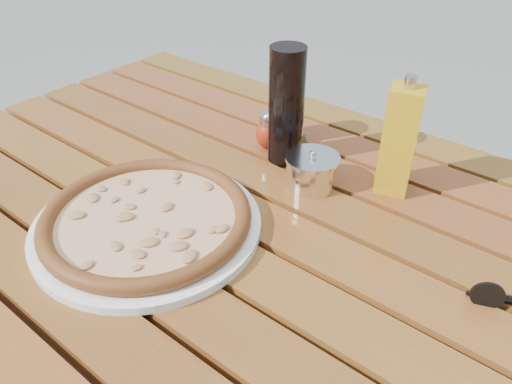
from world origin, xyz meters
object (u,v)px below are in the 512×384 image
Objects in this scene: dark_bottle at (286,106)px; parmesan_tin at (312,171)px; pizza at (146,218)px; oregano_shaker at (293,140)px; soda_can at (288,112)px; table at (249,247)px; olive_oil_cruet at (400,140)px; plate at (147,225)px; pepper_shaker at (269,130)px.

dark_bottle is 2.06× the size of parmesan_tin.
dark_bottle is (0.04, 0.31, 0.09)m from pizza.
oregano_shaker is 0.68× the size of soda_can.
table is 4.18× the size of pizza.
oregano_shaker is at bearing -173.32° from olive_oil_cruet.
olive_oil_cruet reaches higher than plate.
soda_can reaches higher than table.
pizza is 0.33m from oregano_shaker.
parmesan_tin is at bearing -144.96° from olive_oil_cruet.
table is at bearing -125.41° from olive_oil_cruet.
pizza is 0.43m from olive_oil_cruet.
pizza is at bearing -98.78° from oregano_shaker.
parmesan_tin is (0.13, 0.27, 0.01)m from pizza.
dark_bottle is (0.05, -0.01, 0.07)m from pepper_shaker.
pepper_shaker is 0.27m from olive_oil_cruet.
oregano_shaker is at bearing 144.52° from parmesan_tin.
plate is at bearing -98.78° from oregano_shaker.
plate is 1.08× the size of pizza.
olive_oil_cruet is (0.25, 0.35, 0.07)m from pizza.
pizza is 4.08× the size of pepper_shaker.
pizza is at bearing -96.96° from dark_bottle.
pepper_shaker is 0.39× the size of olive_oil_cruet.
dark_bottle is at bearing -16.31° from pepper_shaker.
pepper_shaker is at bearing 118.67° from table.
soda_can is at bearing 85.32° from pepper_shaker.
oregano_shaker is 0.08m from soda_can.
pizza is 2.79× the size of soda_can.
plate reaches higher than table.
parmesan_tin is at bearing -23.66° from pepper_shaker.
dark_bottle is at bearing -57.23° from soda_can.
soda_can is at bearing 122.77° from dark_bottle.
table is at bearing 54.31° from plate.
olive_oil_cruet is at bearing 4.28° from pepper_shaker.
table is at bearing -67.71° from soda_can.
dark_bottle is at bearing 83.04° from pizza.
parmesan_tin is at bearing 63.64° from plate.
pepper_shaker is at bearing 91.74° from plate.
plate is at bearing -125.52° from olive_oil_cruet.
plate is 0.02m from pizza.
dark_bottle is at bearing -170.93° from olive_oil_cruet.
pizza is (-0.10, -0.13, 0.10)m from table.
soda_can is (0.00, 0.05, 0.02)m from pepper_shaker.
table is 17.07× the size of oregano_shaker.
table is 0.31m from olive_oil_cruet.
parmesan_tin is (0.08, -0.06, -0.01)m from oregano_shaker.
pizza is 1.59× the size of olive_oil_cruet.
soda_can reaches higher than pizza.
pizza is 0.39m from soda_can.
oregano_shaker is (0.05, 0.33, 0.02)m from pizza.
table is 11.67× the size of soda_can.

